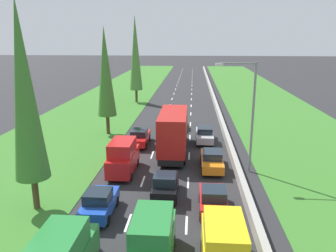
{
  "coord_description": "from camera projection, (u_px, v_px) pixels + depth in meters",
  "views": [
    {
      "loc": [
        1.97,
        -2.62,
        10.73
      ],
      "look_at": [
        -0.85,
        35.05,
        0.74
      ],
      "focal_mm": 35.67,
      "sensor_mm": 36.0,
      "label": 1
    }
  ],
  "objects": [
    {
      "name": "lane_markings",
      "position": [
        182.0,
        96.0,
        63.26
      ],
      "size": [
        3.64,
        116.0,
        0.01
      ],
      "color": "white",
      "rests_on": "ground"
    },
    {
      "name": "yellow_sedan_centre_lane",
      "position": [
        176.0,
        121.0,
        40.95
      ],
      "size": [
        1.82,
        4.5,
        1.64
      ],
      "color": "yellow",
      "rests_on": "ground"
    },
    {
      "name": "red_box_truck_centre_lane",
      "position": [
        174.0,
        131.0,
        31.71
      ],
      "size": [
        2.46,
        9.4,
        4.18
      ],
      "color": "black",
      "rests_on": "ground"
    },
    {
      "name": "median_barrier",
      "position": [
        213.0,
        95.0,
        62.74
      ],
      "size": [
        0.44,
        120.0,
        0.85
      ],
      "primitive_type": "cube",
      "color": "#9E9B93",
      "rests_on": "ground"
    },
    {
      "name": "silver_sedan_right_lane",
      "position": [
        205.0,
        134.0,
        35.41
      ],
      "size": [
        1.82,
        4.5,
        1.64
      ],
      "color": "silver",
      "rests_on": "ground"
    },
    {
      "name": "blue_hatchback_left_lane",
      "position": [
        99.0,
        203.0,
        20.68
      ],
      "size": [
        1.74,
        3.9,
        1.72
      ],
      "color": "#1E47B7",
      "rests_on": "ground"
    },
    {
      "name": "red_hatchback_right_lane",
      "position": [
        213.0,
        200.0,
        21.04
      ],
      "size": [
        1.74,
        3.9,
        1.72
      ],
      "color": "red",
      "rests_on": "ground"
    },
    {
      "name": "grass_verge_right",
      "position": [
        259.0,
        97.0,
        62.22
      ],
      "size": [
        14.0,
        140.0,
        0.04
      ],
      "primitive_type": "cube",
      "color": "#387528",
      "rests_on": "ground"
    },
    {
      "name": "black_hatchback_centre_lane",
      "position": [
        165.0,
        185.0,
        23.16
      ],
      "size": [
        1.74,
        3.9,
        1.72
      ],
      "color": "black",
      "rests_on": "ground"
    },
    {
      "name": "poplar_tree_nearest",
      "position": [
        24.0,
        92.0,
        19.75
      ],
      "size": [
        2.13,
        2.13,
        13.12
      ],
      "color": "#4C3823",
      "rests_on": "ground"
    },
    {
      "name": "red_sedan_left_lane",
      "position": [
        139.0,
        137.0,
        34.44
      ],
      "size": [
        1.82,
        4.5,
        1.64
      ],
      "color": "red",
      "rests_on": "ground"
    },
    {
      "name": "street_light_mast",
      "position": [
        249.0,
        110.0,
        26.38
      ],
      "size": [
        3.2,
        0.28,
        9.0
      ],
      "color": "gray",
      "rests_on": "ground"
    },
    {
      "name": "ground_plane",
      "position": [
        182.0,
        96.0,
        63.26
      ],
      "size": [
        300.0,
        300.0,
        0.0
      ],
      "primitive_type": "plane",
      "color": "#28282B",
      "rests_on": "ground"
    },
    {
      "name": "yellow_van_right_lane",
      "position": [
        223.0,
        248.0,
        15.32
      ],
      "size": [
        1.96,
        4.9,
        2.82
      ],
      "color": "yellow",
      "rests_on": "ground"
    },
    {
      "name": "red_van_left_lane",
      "position": [
        123.0,
        157.0,
        27.03
      ],
      "size": [
        1.96,
        4.9,
        2.82
      ],
      "color": "red",
      "rests_on": "ground"
    },
    {
      "name": "grass_verge_left",
      "position": [
        117.0,
        95.0,
        64.17
      ],
      "size": [
        14.0,
        140.0,
        0.04
      ],
      "primitive_type": "cube",
      "color": "#387528",
      "rests_on": "ground"
    },
    {
      "name": "poplar_tree_third",
      "position": [
        135.0,
        53.0,
        55.3
      ],
      "size": [
        2.16,
        2.16,
        14.4
      ],
      "color": "#4C3823",
      "rests_on": "ground"
    },
    {
      "name": "poplar_tree_second",
      "position": [
        105.0,
        72.0,
        36.76
      ],
      "size": [
        2.1,
        2.1,
        12.06
      ],
      "color": "#4C3823",
      "rests_on": "ground"
    },
    {
      "name": "orange_sedan_right_lane",
      "position": [
        212.0,
        160.0,
        28.02
      ],
      "size": [
        1.82,
        4.5,
        1.64
      ],
      "color": "orange",
      "rests_on": "ground"
    },
    {
      "name": "green_van_centre_lane",
      "position": [
        153.0,
        241.0,
        15.86
      ],
      "size": [
        1.96,
        4.9,
        2.82
      ],
      "color": "#237A33",
      "rests_on": "ground"
    }
  ]
}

